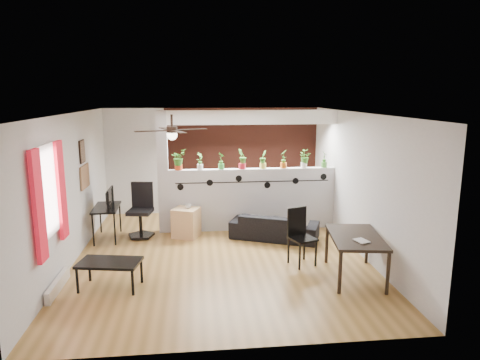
# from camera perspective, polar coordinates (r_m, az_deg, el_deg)

# --- Properties ---
(room_shell) EXTENTS (6.30, 7.10, 2.90)m
(room_shell) POSITION_cam_1_polar(r_m,az_deg,el_deg) (7.68, -2.74, -0.87)
(room_shell) COLOR olive
(room_shell) RESTS_ON ground
(partition_wall) EXTENTS (3.60, 0.18, 1.35)m
(partition_wall) POSITION_cam_1_polar(r_m,az_deg,el_deg) (9.35, 1.67, -2.55)
(partition_wall) COLOR #BCBCC1
(partition_wall) RESTS_ON ground
(ceiling_header) EXTENTS (3.60, 0.18, 0.30)m
(ceiling_header) POSITION_cam_1_polar(r_m,az_deg,el_deg) (9.09, 1.73, 8.37)
(ceiling_header) COLOR white
(ceiling_header) RESTS_ON room_shell
(pier_column) EXTENTS (0.22, 0.20, 2.60)m
(pier_column) POSITION_cam_1_polar(r_m,az_deg,el_deg) (9.17, -10.23, 0.98)
(pier_column) COLOR #BCBCC1
(pier_column) RESTS_ON ground
(brick_panel) EXTENTS (3.90, 0.05, 2.60)m
(brick_panel) POSITION_cam_1_polar(r_m,az_deg,el_deg) (10.66, 0.63, 2.61)
(brick_panel) COLOR #A54330
(brick_panel) RESTS_ON ground
(vine_decal) EXTENTS (3.31, 0.01, 0.30)m
(vine_decal) POSITION_cam_1_polar(r_m,az_deg,el_deg) (9.17, 1.76, -0.24)
(vine_decal) COLOR black
(vine_decal) RESTS_ON partition_wall
(window_assembly) EXTENTS (0.09, 1.30, 1.55)m
(window_assembly) POSITION_cam_1_polar(r_m,az_deg,el_deg) (6.80, -24.18, -1.69)
(window_assembly) COLOR white
(window_assembly) RESTS_ON room_shell
(baseboard_heater) EXTENTS (0.08, 1.00, 0.18)m
(baseboard_heater) POSITION_cam_1_polar(r_m,az_deg,el_deg) (7.22, -23.12, -12.73)
(baseboard_heater) COLOR silver
(baseboard_heater) RESTS_ON ground
(corkboard) EXTENTS (0.03, 0.60, 0.45)m
(corkboard) POSITION_cam_1_polar(r_m,az_deg,el_deg) (8.86, -19.99, 0.43)
(corkboard) COLOR #865E41
(corkboard) RESTS_ON room_shell
(framed_art) EXTENTS (0.03, 0.34, 0.44)m
(framed_art) POSITION_cam_1_polar(r_m,az_deg,el_deg) (8.73, -20.30, 3.59)
(framed_art) COLOR #8C7259
(framed_art) RESTS_ON room_shell
(ceiling_fan) EXTENTS (1.19, 1.19, 0.43)m
(ceiling_fan) POSITION_cam_1_polar(r_m,az_deg,el_deg) (7.23, -9.05, 6.37)
(ceiling_fan) COLOR black
(ceiling_fan) RESTS_ON room_shell
(potted_plant_0) EXTENTS (0.28, 0.29, 0.44)m
(potted_plant_0) POSITION_cam_1_polar(r_m,az_deg,el_deg) (9.10, -8.22, 2.78)
(potted_plant_0) COLOR #D84319
(potted_plant_0) RESTS_ON partition_wall
(potted_plant_1) EXTENTS (0.22, 0.23, 0.37)m
(potted_plant_1) POSITION_cam_1_polar(r_m,az_deg,el_deg) (9.10, -5.37, 2.62)
(potted_plant_1) COLOR white
(potted_plant_1) RESTS_ON partition_wall
(potted_plant_2) EXTENTS (0.21, 0.23, 0.37)m
(potted_plant_2) POSITION_cam_1_polar(r_m,az_deg,el_deg) (9.12, -2.53, 2.66)
(potted_plant_2) COLOR green
(potted_plant_2) RESTS_ON partition_wall
(potted_plant_3) EXTENTS (0.28, 0.26, 0.43)m
(potted_plant_3) POSITION_cam_1_polar(r_m,az_deg,el_deg) (9.15, 0.29, 2.91)
(potted_plant_3) COLOR red
(potted_plant_3) RESTS_ON partition_wall
(potted_plant_4) EXTENTS (0.23, 0.25, 0.39)m
(potted_plant_4) POSITION_cam_1_polar(r_m,az_deg,el_deg) (9.21, 3.09, 2.82)
(potted_plant_4) COLOR #DDCE4E
(potted_plant_4) RESTS_ON partition_wall
(potted_plant_5) EXTENTS (0.22, 0.24, 0.40)m
(potted_plant_5) POSITION_cam_1_polar(r_m,az_deg,el_deg) (9.29, 5.84, 2.88)
(potted_plant_5) COLOR #CE5F18
(potted_plant_5) RESTS_ON partition_wall
(potted_plant_6) EXTENTS (0.24, 0.25, 0.39)m
(potted_plant_6) POSITION_cam_1_polar(r_m,az_deg,el_deg) (9.40, 8.54, 2.88)
(potted_plant_6) COLOR white
(potted_plant_6) RESTS_ON partition_wall
(potted_plant_7) EXTENTS (0.16, 0.19, 0.37)m
(potted_plant_7) POSITION_cam_1_polar(r_m,az_deg,el_deg) (9.52, 11.17, 2.83)
(potted_plant_7) COLOR #3F822F
(potted_plant_7) RESTS_ON partition_wall
(sofa) EXTENTS (1.81, 1.27, 0.49)m
(sofa) POSITION_cam_1_polar(r_m,az_deg,el_deg) (8.87, 4.61, -6.23)
(sofa) COLOR black
(sofa) RESTS_ON ground
(cube_shelf) EXTENTS (0.63, 0.60, 0.61)m
(cube_shelf) POSITION_cam_1_polar(r_m,az_deg,el_deg) (9.00, -7.19, -5.66)
(cube_shelf) COLOR tan
(cube_shelf) RESTS_ON ground
(cup) EXTENTS (0.14, 0.14, 0.09)m
(cup) POSITION_cam_1_polar(r_m,az_deg,el_deg) (8.90, -6.92, -3.49)
(cup) COLOR gray
(cup) RESTS_ON cube_shelf
(computer_desk) EXTENTS (0.53, 0.96, 0.68)m
(computer_desk) POSITION_cam_1_polar(r_m,az_deg,el_deg) (9.14, -17.39, -3.81)
(computer_desk) COLOR black
(computer_desk) RESTS_ON ground
(monitor) EXTENTS (0.34, 0.06, 0.19)m
(monitor) POSITION_cam_1_polar(r_m,az_deg,el_deg) (9.25, -17.27, -2.60)
(monitor) COLOR black
(monitor) RESTS_ON computer_desk
(office_chair) EXTENTS (0.58, 0.58, 1.11)m
(office_chair) POSITION_cam_1_polar(r_m,az_deg,el_deg) (9.13, -13.04, -4.40)
(office_chair) COLOR black
(office_chair) RESTS_ON ground
(dining_table) EXTENTS (0.96, 1.39, 0.70)m
(dining_table) POSITION_cam_1_polar(r_m,az_deg,el_deg) (7.16, 15.17, -7.76)
(dining_table) COLOR black
(dining_table) RESTS_ON ground
(book) EXTENTS (0.23, 0.27, 0.02)m
(book) POSITION_cam_1_polar(r_m,az_deg,el_deg) (6.84, 15.32, -7.93)
(book) COLOR gray
(book) RESTS_ON dining_table
(folding_chair) EXTENTS (0.52, 0.52, 0.99)m
(folding_chair) POSITION_cam_1_polar(r_m,az_deg,el_deg) (7.57, 7.94, -6.74)
(folding_chair) COLOR black
(folding_chair) RESTS_ON ground
(coffee_table) EXTENTS (1.00, 0.67, 0.43)m
(coffee_table) POSITION_cam_1_polar(r_m,az_deg,el_deg) (6.93, -17.00, -10.68)
(coffee_table) COLOR black
(coffee_table) RESTS_ON ground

